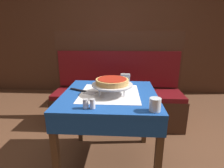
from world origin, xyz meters
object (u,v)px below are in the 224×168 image
Objects in this scene: dining_table_rear at (108,67)px; pizza_pan_stand at (112,85)px; pepper_shaker at (93,104)px; napkin_holder at (125,78)px; dining_table_front at (110,104)px; water_glass_near at (155,105)px; booth_bench at (118,99)px; salt_shaker at (86,104)px; pizza_server at (84,91)px; condiment_caddy at (106,60)px; deep_dish_pizza at (112,81)px.

pizza_pan_stand is (0.17, -1.73, 0.18)m from dining_table_rear.
napkin_holder is (0.24, 0.70, 0.01)m from pepper_shaker.
water_glass_near is at bearing -45.77° from dining_table_front.
booth_bench reaches higher than napkin_holder.
napkin_holder is at bearing 67.44° from salt_shaker.
pizza_server is 2.74× the size of napkin_holder.
condiment_caddy is (-0.22, 1.72, -0.04)m from pizza_pan_stand.
pepper_shaker is at bearing -106.58° from dining_table_front.
deep_dish_pizza is 3.06× the size of water_glass_near.
pizza_pan_stand and water_glass_near have the same top height.
booth_bench reaches higher than dining_table_rear.
pepper_shaker reaches higher than dining_table_rear.
dining_table_rear is at bearing 103.09° from booth_bench.
dining_table_front is 11.88× the size of pepper_shaker.
napkin_holder reaches higher than dining_table_front.
pepper_shaker reaches higher than dining_table_front.
salt_shaker is 0.98× the size of pepper_shaker.
pizza_pan_stand is 0.36m from salt_shaker.
dining_table_front is 12.07× the size of salt_shaker.
condiment_caddy reaches higher than pepper_shaker.
dining_table_rear is 1.75m from pizza_pan_stand.
napkin_holder is at bearing 68.83° from dining_table_front.
dining_table_front is at bearing 141.72° from deep_dish_pizza.
pepper_shaker is (0.05, -2.04, 0.13)m from dining_table_rear.
napkin_holder is (0.12, 0.39, -0.07)m from deep_dish_pizza.
salt_shaker is (-0.48, 0.02, -0.01)m from water_glass_near.
dining_table_rear is 7.60× the size of napkin_holder.
deep_dish_pizza is 0.46m from water_glass_near.
water_glass_near reaches higher than dining_table_front.
booth_bench is at bearing 88.16° from deep_dish_pizza.
water_glass_near is 0.74m from napkin_holder.
pizza_server is 3.97× the size of salt_shaker.
pizza_pan_stand is 0.34m from pepper_shaker.
pizza_pan_stand is 1.73m from condiment_caddy.
booth_bench is (0.05, 0.84, -0.28)m from dining_table_front.
dining_table_front is 0.89m from booth_bench.
condiment_caddy is at bearing 88.44° from pizza_server.
condiment_caddy reaches higher than dining_table_rear.
water_glass_near reaches higher than salt_shaker.
salt_shaker is at bearing -89.92° from dining_table_rear.
pizza_pan_stand is at bearing -9.60° from pizza_server.
salt_shaker is at bearing -112.56° from napkin_holder.
deep_dish_pizza is (0.02, -0.02, 0.22)m from dining_table_front.
water_glass_near is at bearing -32.76° from pizza_server.
deep_dish_pizza reaches higher than dining_table_rear.
deep_dish_pizza reaches higher than pizza_pan_stand.
dining_table_rear is at bearing 13.97° from condiment_caddy.
dining_table_front is at bearing -83.47° from condiment_caddy.
pepper_shaker is at bearing 177.83° from water_glass_near.
booth_bench reaches higher than pepper_shaker.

